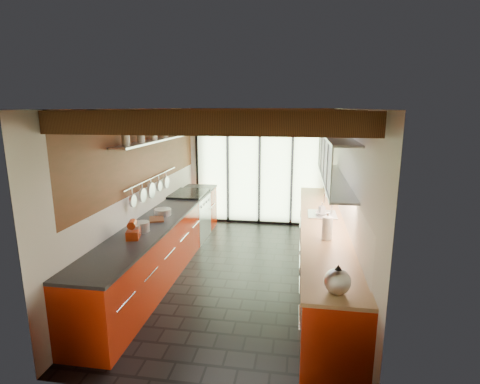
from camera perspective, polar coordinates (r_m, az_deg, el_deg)
The scene contains 18 objects.
ground at distance 6.22m, azimuth 0.11°, elevation -12.15°, with size 5.50×5.50×0.00m, color black.
room_shell at distance 5.72m, azimuth 0.12°, elevation 3.04°, with size 5.50×5.50×5.50m.
ceiling_beams at distance 6.02m, azimuth 0.69°, elevation 11.26°, with size 3.14×5.06×4.90m.
glass_door at distance 8.37m, azimuth 3.01°, elevation 6.15°, with size 2.95×0.10×2.90m.
left_counter at distance 6.35m, azimuth -11.43°, elevation -7.37°, with size 0.68×5.00×0.92m.
range_stove at distance 7.65m, azimuth -7.67°, elevation -3.67°, with size 0.66×0.90×0.97m.
right_counter at distance 5.99m, azimuth 12.39°, elevation -8.68°, with size 0.68×5.00×0.92m.
sink_assembly at distance 6.21m, azimuth 12.54°, elevation -3.05°, with size 0.45×0.52×0.43m.
upper_cabinets_right at distance 5.95m, azimuth 14.38°, elevation 4.93°, with size 0.34×3.00×3.00m.
left_wall_fixtures at distance 6.26m, azimuth -13.06°, elevation 5.33°, with size 0.28×2.60×0.96m.
stand_mixer at distance 5.20m, azimuth -15.92°, elevation -5.68°, with size 0.23×0.31×0.25m.
pot_large at distance 5.44m, azimuth -14.73°, elevation -5.13°, with size 0.22×0.22×0.14m, color silver.
pot_small at distance 6.17m, azimuth -11.68°, elevation -3.00°, with size 0.27×0.27×0.10m, color silver.
cutting_board at distance 5.93m, azimuth -12.59°, elevation -4.07°, with size 0.21×0.30×0.03m, color brown.
kettle at distance 3.69m, azimuth 14.65°, elevation -12.84°, with size 0.28×0.33×0.29m.
paper_towel at distance 5.05m, azimuth 13.14°, elevation -5.42°, with size 0.17×0.17×0.37m.
soap_bottle at distance 6.24m, azimuth 12.38°, elevation -2.44°, with size 0.09×0.09×0.19m, color silver.
bowl at distance 6.19m, azimuth 12.38°, elevation -3.24°, with size 0.20×0.20×0.05m, color silver.
Camera 1 is at (0.88, -5.57, 2.62)m, focal length 28.00 mm.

